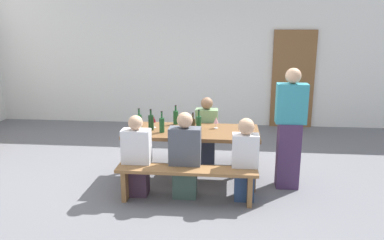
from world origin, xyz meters
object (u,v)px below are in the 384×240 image
wine_bottle_3 (162,125)px  bench_near (187,176)px  seated_guest_near_2 (245,161)px  wine_bottle_5 (151,122)px  wine_glass_0 (216,121)px  seated_guest_near_0 (137,158)px  seated_guest_far_0 (207,134)px  wine_bottle_4 (193,126)px  tasting_table (192,136)px  wine_bottle_2 (199,123)px  wine_bottle_1 (176,117)px  bench_far (196,142)px  seated_guest_near_1 (185,158)px  wine_glass_1 (154,120)px  wooden_door (293,80)px  wine_glass_2 (137,119)px  wine_bottle_0 (139,122)px  standing_host (290,131)px

wine_bottle_3 → bench_near: bearing=-54.5°
bench_near → seated_guest_near_2: size_ratio=1.65×
wine_bottle_5 → wine_glass_0: bearing=10.7°
seated_guest_near_0 → seated_guest_far_0: bearing=-37.0°
wine_bottle_4 → tasting_table: bearing=99.4°
wine_glass_0 → wine_bottle_3: bearing=-159.4°
wine_bottle_2 → wine_bottle_5: wine_bottle_2 is taller
wine_bottle_1 → wine_bottle_5: size_ratio=0.96×
seated_guest_far_0 → wine_bottle_5: bearing=-51.7°
bench_far → seated_guest_near_1: seated_guest_near_1 is taller
wine_bottle_3 → seated_guest_far_0: bearing=50.4°
wine_bottle_2 → seated_guest_far_0: bearing=82.9°
bench_far → wine_bottle_5: (-0.58, -0.75, 0.51)m
seated_guest_near_1 → wine_glass_1: bearing=39.2°
wooden_door → wine_bottle_2: size_ratio=6.70×
wine_bottle_4 → wine_bottle_5: (-0.61, 0.15, 0.00)m
bench_near → wine_glass_1: 1.10m
bench_near → wine_bottle_5: (-0.58, 0.68, 0.51)m
wine_glass_2 → seated_guest_near_1: 1.08m
seated_guest_near_0 → seated_guest_far_0: size_ratio=0.97×
bench_far → wine_bottle_1: wine_bottle_1 is taller
wine_bottle_0 → wine_glass_2: (-0.06, 0.15, 0.00)m
wine_bottle_3 → wine_glass_0: 0.79m
bench_far → wine_bottle_0: (-0.75, -0.75, 0.52)m
bench_near → seated_guest_near_0: (-0.67, 0.15, 0.16)m
wooden_door → seated_guest_near_0: bearing=-124.6°
seated_guest_near_0 → seated_guest_near_2: size_ratio=1.00×
wine_glass_0 → standing_host: 1.04m
wine_bottle_0 → seated_guest_near_2: 1.61m
seated_guest_near_1 → seated_guest_near_2: 0.77m
bench_far → standing_host: bearing=-31.8°
wine_bottle_1 → wine_bottle_3: wine_bottle_3 is taller
seated_guest_near_1 → standing_host: standing_host is taller
seated_guest_near_0 → seated_guest_near_2: 1.41m
wooden_door → seated_guest_far_0: wooden_door is taller
wine_glass_0 → seated_guest_near_1: bearing=-118.1°
bench_far → seated_guest_near_1: size_ratio=1.57×
bench_near → wine_glass_0: bearing=68.4°
seated_guest_far_0 → wine_glass_1: bearing=-57.1°
tasting_table → seated_guest_far_0: (0.18, 0.56, -0.14)m
wine_bottle_4 → seated_guest_near_1: seated_guest_near_1 is taller
wine_bottle_0 → wine_glass_2: wine_bottle_0 is taller
bench_far → wine_glass_0: wine_glass_0 is taller
bench_near → wine_bottle_4: 0.74m
wine_bottle_2 → standing_host: 1.25m
tasting_table → wine_bottle_1: wine_bottle_1 is taller
bench_near → wine_bottle_0: (-0.75, 0.68, 0.52)m
bench_near → wine_bottle_4: wine_bottle_4 is taller
wine_bottle_3 → standing_host: standing_host is taller
wine_bottle_4 → seated_guest_near_0: seated_guest_near_0 is taller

